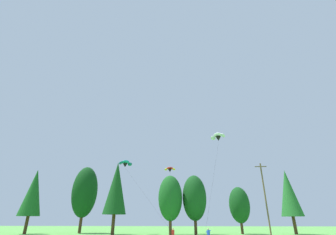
{
  "coord_description": "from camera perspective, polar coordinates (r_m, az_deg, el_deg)",
  "views": [
    {
      "loc": [
        0.69,
        -4.51,
        2.67
      ],
      "look_at": [
        -1.06,
        20.15,
        13.37
      ],
      "focal_mm": 25.39,
      "sensor_mm": 36.0,
      "label": 1
    }
  ],
  "objects": [
    {
      "name": "treeline_tree_g",
      "position": [
        59.99,
        26.95,
        -15.79
      ],
      "size": [
        4.46,
        4.46,
        12.99
      ],
      "color": "#472D19",
      "rests_on": "ground_plane"
    },
    {
      "name": "treeline_tree_e",
      "position": [
        52.5,
        6.36,
        -18.56
      ],
      "size": [
        4.91,
        4.91,
        11.53
      ],
      "color": "#472D19",
      "rests_on": "ground_plane"
    },
    {
      "name": "treeline_tree_c",
      "position": [
        53.71,
        -12.34,
        -16.1
      ],
      "size": [
        4.77,
        4.77,
        14.4
      ],
      "color": "#472D19",
      "rests_on": "ground_plane"
    },
    {
      "name": "parafoil_kite_mid_white",
      "position": [
        50.97,
        11.92,
        -4.54
      ],
      "size": [
        6.13,
        14.18,
        18.03
      ],
      "color": "white"
    },
    {
      "name": "treeline_tree_d",
      "position": [
        51.45,
        0.54,
        -18.72
      ],
      "size": [
        4.87,
        4.87,
        11.36
      ],
      "color": "#472D19",
      "rests_on": "ground_plane"
    },
    {
      "name": "treeline_tree_a",
      "position": [
        62.38,
        -29.62,
        -15.33
      ],
      "size": [
        4.52,
        4.52,
        13.27
      ],
      "color": "#472D19",
      "rests_on": "ground_plane"
    },
    {
      "name": "kite_flyer_near",
      "position": [
        36.12,
        1.21,
        -26.07
      ],
      "size": [
        0.39,
        0.6,
        1.69
      ],
      "color": "navy",
      "rests_on": "ground_plane"
    },
    {
      "name": "treeline_tree_b",
      "position": [
        61.21,
        -19.36,
        -16.45
      ],
      "size": [
        5.71,
        5.71,
        14.47
      ],
      "color": "#472D19",
      "rests_on": "ground_plane"
    },
    {
      "name": "treeline_tree_f",
      "position": [
        56.66,
        16.76,
        -19.44
      ],
      "size": [
        4.34,
        4.34,
        9.4
      ],
      "color": "#472D19",
      "rests_on": "ground_plane"
    },
    {
      "name": "kite_flyer_mid",
      "position": [
        35.5,
        9.69,
        -25.82
      ],
      "size": [
        0.74,
        0.75,
        1.69
      ],
      "color": "black",
      "rests_on": "ground_plane"
    },
    {
      "name": "utility_pole",
      "position": [
        48.93,
        22.31,
        -17.15
      ],
      "size": [
        2.2,
        0.26,
        12.68
      ],
      "color": "brown",
      "rests_on": "ground_plane"
    },
    {
      "name": "parafoil_kite_high_red_yellow",
      "position": [
        59.04,
        0.47,
        -12.35
      ],
      "size": [
        3.03,
        22.26,
        13.46
      ],
      "color": "red"
    },
    {
      "name": "parafoil_kite_far_teal",
      "position": [
        57.44,
        -10.19,
        -10.83
      ],
      "size": [
        13.41,
        19.83,
        14.52
      ],
      "color": "teal"
    }
  ]
}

